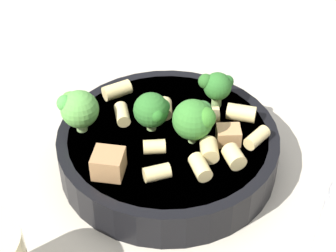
{
  "coord_description": "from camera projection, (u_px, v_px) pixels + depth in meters",
  "views": [
    {
      "loc": [
        0.38,
        0.18,
        0.4
      ],
      "look_at": [
        0.0,
        0.0,
        0.05
      ],
      "focal_mm": 60.0,
      "sensor_mm": 36.0,
      "label": 1
    }
  ],
  "objects": [
    {
      "name": "rigatoni_3",
      "position": [
        117.0,
        90.0,
        0.6
      ],
      "size": [
        0.03,
        0.03,
        0.02
      ],
      "primitive_type": "cylinder",
      "rotation": [
        1.57,
        0.0,
        0.96
      ],
      "color": "#E0C67F",
      "rests_on": "pasta_bowl"
    },
    {
      "name": "rigatoni_4",
      "position": [
        234.0,
        157.0,
        0.52
      ],
      "size": [
        0.03,
        0.03,
        0.02
      ],
      "primitive_type": "cylinder",
      "rotation": [
        1.57,
        0.0,
        2.35
      ],
      "color": "#E0C67F",
      "rests_on": "pasta_bowl"
    },
    {
      "name": "rigatoni_7",
      "position": [
        200.0,
        167.0,
        0.51
      ],
      "size": [
        0.03,
        0.03,
        0.01
      ],
      "primitive_type": "cylinder",
      "rotation": [
        1.57,
        0.0,
        2.33
      ],
      "color": "#E0C67F",
      "rests_on": "pasta_bowl"
    },
    {
      "name": "rigatoni_0",
      "position": [
        165.0,
        109.0,
        0.57
      ],
      "size": [
        0.03,
        0.02,
        0.02
      ],
      "primitive_type": "cylinder",
      "rotation": [
        1.57,
        0.0,
        2.04
      ],
      "color": "#E0C67F",
      "rests_on": "pasta_bowl"
    },
    {
      "name": "ground_plane",
      "position": [
        168.0,
        163.0,
        0.58
      ],
      "size": [
        2.0,
        2.0,
        0.0
      ],
      "primitive_type": "plane",
      "color": "#BCB29E"
    },
    {
      "name": "rigatoni_6",
      "position": [
        152.0,
        146.0,
        0.53
      ],
      "size": [
        0.02,
        0.03,
        0.01
      ],
      "primitive_type": "cylinder",
      "rotation": [
        1.57,
        0.0,
        0.52
      ],
      "color": "#E0C67F",
      "rests_on": "pasta_bowl"
    },
    {
      "name": "pasta_bowl",
      "position": [
        168.0,
        146.0,
        0.57
      ],
      "size": [
        0.22,
        0.22,
        0.04
      ],
      "color": "black",
      "rests_on": "ground_plane"
    },
    {
      "name": "broccoli_floret_2",
      "position": [
        151.0,
        111.0,
        0.54
      ],
      "size": [
        0.04,
        0.03,
        0.04
      ],
      "color": "#93B766",
      "rests_on": "pasta_bowl"
    },
    {
      "name": "rigatoni_1",
      "position": [
        205.0,
        115.0,
        0.56
      ],
      "size": [
        0.03,
        0.03,
        0.02
      ],
      "primitive_type": "cylinder",
      "rotation": [
        1.57,
        0.0,
        0.49
      ],
      "color": "#E0C67F",
      "rests_on": "pasta_bowl"
    },
    {
      "name": "chicken_chunk_1",
      "position": [
        108.0,
        164.0,
        0.51
      ],
      "size": [
        0.03,
        0.03,
        0.02
      ],
      "primitive_type": "cube",
      "rotation": [
        0.0,
        0.0,
        1.85
      ],
      "color": "#A87A4C",
      "rests_on": "pasta_bowl"
    },
    {
      "name": "rigatoni_2",
      "position": [
        241.0,
        113.0,
        0.57
      ],
      "size": [
        0.02,
        0.03,
        0.02
      ],
      "primitive_type": "cylinder",
      "rotation": [
        1.57,
        0.0,
        0.19
      ],
      "color": "#E0C67F",
      "rests_on": "pasta_bowl"
    },
    {
      "name": "broccoli_floret_3",
      "position": [
        217.0,
        86.0,
        0.57
      ],
      "size": [
        0.03,
        0.03,
        0.04
      ],
      "color": "#93B766",
      "rests_on": "pasta_bowl"
    },
    {
      "name": "rigatoni_10",
      "position": [
        257.0,
        138.0,
        0.54
      ],
      "size": [
        0.03,
        0.02,
        0.01
      ],
      "primitive_type": "cylinder",
      "rotation": [
        1.57,
        0.0,
        1.29
      ],
      "color": "#E0C67F",
      "rests_on": "pasta_bowl"
    },
    {
      "name": "rigatoni_5",
      "position": [
        120.0,
        116.0,
        0.56
      ],
      "size": [
        0.03,
        0.03,
        0.01
      ],
      "primitive_type": "cylinder",
      "rotation": [
        1.57,
        0.0,
        2.21
      ],
      "color": "#E0C67F",
      "rests_on": "pasta_bowl"
    },
    {
      "name": "chicken_chunk_0",
      "position": [
        228.0,
        135.0,
        0.54
      ],
      "size": [
        0.03,
        0.03,
        0.02
      ],
      "primitive_type": "cube",
      "rotation": [
        0.0,
        0.0,
        2.06
      ],
      "color": "tan",
      "rests_on": "pasta_bowl"
    },
    {
      "name": "broccoli_floret_1",
      "position": [
        195.0,
        118.0,
        0.53
      ],
      "size": [
        0.04,
        0.04,
        0.05
      ],
      "color": "#93B766",
      "rests_on": "pasta_bowl"
    },
    {
      "name": "rigatoni_9",
      "position": [
        157.0,
        173.0,
        0.5
      ],
      "size": [
        0.03,
        0.03,
        0.01
      ],
      "primitive_type": "cylinder",
      "rotation": [
        1.57,
        0.0,
        0.76
      ],
      "color": "#E0C67F",
      "rests_on": "pasta_bowl"
    },
    {
      "name": "rigatoni_8",
      "position": [
        209.0,
        150.0,
        0.52
      ],
      "size": [
        0.03,
        0.03,
        0.02
      ],
      "primitive_type": "cylinder",
      "rotation": [
        1.57,
        0.0,
        2.05
      ],
      "color": "#E0C67F",
      "rests_on": "pasta_bowl"
    },
    {
      "name": "broccoli_floret_0",
      "position": [
        78.0,
        108.0,
        0.54
      ],
      "size": [
        0.04,
        0.04,
        0.04
      ],
      "color": "#84AD60",
      "rests_on": "pasta_bowl"
    }
  ]
}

